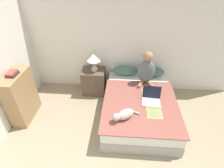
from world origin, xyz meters
name	(u,v)px	position (x,y,z in m)	size (l,w,h in m)	color
wall_back	(125,40)	(0.00, 3.12, 1.27)	(5.38, 0.05, 2.55)	silver
bed	(139,107)	(0.36, 2.08, 0.24)	(1.44, 1.95, 0.49)	#9E998E
pillow_near	(125,71)	(0.05, 2.91, 0.60)	(0.57, 0.23, 0.22)	#42665B
pillow_far	(152,72)	(0.68, 2.91, 0.60)	(0.57, 0.23, 0.22)	#42665B
person_sitting	(147,70)	(0.50, 2.64, 0.81)	(0.38, 0.37, 0.74)	slate
cat_tabby	(124,115)	(0.04, 1.49, 0.58)	(0.49, 0.36, 0.19)	#A8A399
laptop_open	(151,99)	(0.57, 1.99, 0.54)	(0.37, 0.34, 0.27)	#B7B7BC
nightstand	(94,81)	(-0.71, 2.83, 0.31)	(0.54, 0.47, 0.62)	brown
table_lamp	(94,58)	(-0.67, 2.84, 0.94)	(0.33, 0.33, 0.42)	beige
bookshelf	(21,97)	(-2.01, 1.89, 0.52)	(0.30, 0.73, 1.03)	#99754C
book_stack_top	(12,74)	(-2.01, 1.89, 1.06)	(0.17, 0.22, 0.07)	#2D2D33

